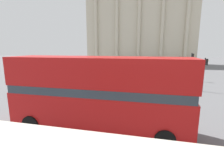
% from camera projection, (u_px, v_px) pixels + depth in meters
% --- Properties ---
extents(double_decker_bus, '(10.24, 2.64, 4.35)m').
position_uv_depth(double_decker_bus, '(98.00, 91.00, 9.97)').
color(double_decker_bus, black).
rests_on(double_decker_bus, ground_plane).
extents(plaza_building_left, '(30.94, 12.17, 23.52)m').
position_uv_depth(plaza_building_left, '(141.00, 25.00, 52.13)').
color(plaza_building_left, beige).
rests_on(plaza_building_left, ground_plane).
extents(traffic_light_mid, '(0.42, 0.24, 3.78)m').
position_uv_depth(traffic_light_mid, '(205.00, 70.00, 19.37)').
color(traffic_light_mid, black).
rests_on(traffic_light_mid, ground_plane).
extents(traffic_light_far, '(0.42, 0.24, 4.15)m').
position_uv_depth(traffic_light_far, '(192.00, 63.00, 25.76)').
color(traffic_light_far, black).
rests_on(traffic_light_far, ground_plane).
extents(pedestrian_white, '(0.32, 0.32, 1.59)m').
position_uv_depth(pedestrian_white, '(178.00, 83.00, 20.22)').
color(pedestrian_white, '#282B33').
rests_on(pedestrian_white, ground_plane).
extents(pedestrian_grey, '(0.32, 0.32, 1.81)m').
position_uv_depth(pedestrian_grey, '(160.00, 96.00, 14.14)').
color(pedestrian_grey, '#282B33').
rests_on(pedestrian_grey, ground_plane).
extents(pedestrian_red, '(0.32, 0.32, 1.63)m').
position_uv_depth(pedestrian_red, '(100.00, 74.00, 27.14)').
color(pedestrian_red, '#282B33').
rests_on(pedestrian_red, ground_plane).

